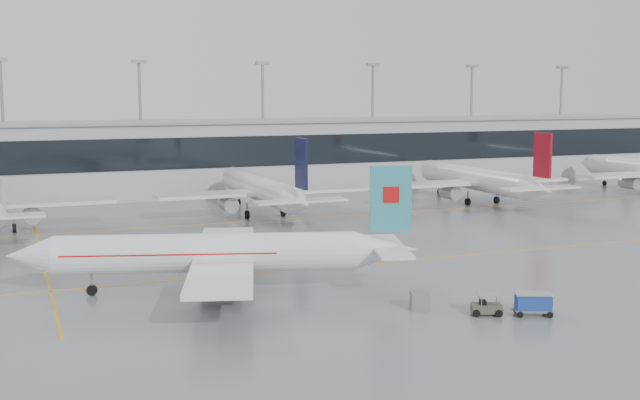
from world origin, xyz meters
name	(u,v)px	position (x,y,z in m)	size (l,w,h in m)	color
ground	(364,264)	(0.00, 0.00, 0.00)	(320.00, 320.00, 0.00)	slate
taxi_line_main	(364,264)	(0.00, 0.00, 0.01)	(120.00, 0.25, 0.01)	orange
taxi_line_north	(271,220)	(0.00, 30.00, 0.01)	(120.00, 0.25, 0.01)	orange
taxi_line_cross	(42,258)	(-30.00, 15.00, 0.01)	(0.25, 60.00, 0.01)	orange
terminal	(212,158)	(0.00, 62.00, 6.00)	(180.00, 15.00, 12.00)	#A7A7AB
terminal_glass	(224,152)	(0.00, 54.45, 7.50)	(180.00, 0.20, 5.00)	black
terminal_roof	(212,121)	(0.00, 62.00, 12.20)	(182.00, 16.00, 0.40)	gray
light_masts	(203,114)	(0.00, 68.00, 13.34)	(156.40, 1.00, 22.60)	gray
air_canada_jet	(222,254)	(-16.23, -6.05, 3.43)	(34.48, 27.80, 10.89)	white
parked_jet_c	(262,190)	(0.00, 33.69, 3.71)	(29.64, 36.96, 11.72)	silver
parked_jet_d	(479,180)	(35.00, 33.69, 3.71)	(29.64, 36.96, 11.72)	silver
baggage_tug	(486,307)	(1.09, -20.35, 0.59)	(3.48, 2.24, 1.68)	#434A3A
baggage_cart	(533,302)	(4.39, -21.77, 1.03)	(3.22, 2.56, 1.76)	gray
gse_unit	(420,301)	(-2.97, -17.02, 0.70)	(1.40, 1.30, 1.40)	slate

